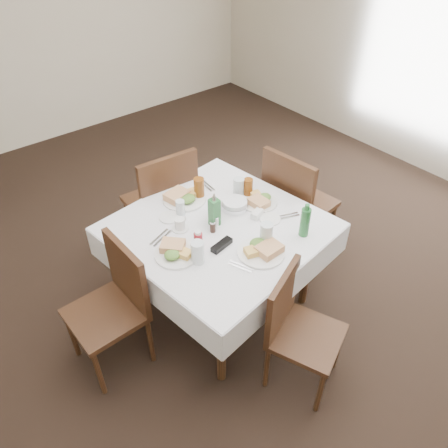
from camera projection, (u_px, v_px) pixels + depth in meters
name	position (u px, v px, depth m)	size (l,w,h in m)	color
ground_plane	(224.00, 312.00, 3.29)	(7.00, 7.00, 0.00)	black
room_shell	(224.00, 93.00, 2.22)	(6.04, 7.04, 2.80)	beige
dining_table	(219.00, 236.00, 2.94)	(1.40, 1.40, 0.76)	black
chair_north	(164.00, 199.00, 3.43)	(0.51, 0.51, 1.01)	black
chair_south	(295.00, 324.00, 2.61)	(0.52, 0.52, 0.84)	black
chair_east	(294.00, 200.00, 3.44)	(0.52, 0.52, 1.00)	black
chair_west	(116.00, 300.00, 2.71)	(0.43, 0.43, 0.90)	black
meal_north	(183.00, 197.00, 3.09)	(0.31, 0.31, 0.07)	white
meal_south	(262.00, 250.00, 2.66)	(0.29, 0.29, 0.06)	white
meal_east	(259.00, 200.00, 3.07)	(0.26, 0.26, 0.06)	white
meal_west	(176.00, 251.00, 2.66)	(0.28, 0.28, 0.06)	white
side_plate_a	(170.00, 217.00, 2.95)	(0.14, 0.14, 0.01)	white
side_plate_b	(270.00, 219.00, 2.93)	(0.14, 0.14, 0.01)	white
water_n	(180.00, 208.00, 2.95)	(0.06, 0.06, 0.11)	silver
water_s	(266.00, 234.00, 2.71)	(0.08, 0.08, 0.15)	silver
water_e	(239.00, 187.00, 3.11)	(0.08, 0.08, 0.14)	silver
water_w	(198.00, 252.00, 2.58)	(0.08, 0.08, 0.15)	silver
iced_tea_a	(199.00, 188.00, 3.09)	(0.07, 0.07, 0.16)	brown
iced_tea_b	(248.00, 188.00, 3.11)	(0.07, 0.07, 0.14)	brown
bread_basket	(235.00, 205.00, 3.02)	(0.19, 0.19, 0.06)	silver
oil_cruet_dark	(214.00, 208.00, 2.89)	(0.05, 0.05, 0.20)	black
oil_cruet_green	(214.00, 211.00, 2.83)	(0.06, 0.06, 0.25)	#266D32
ketchup_bottle	(198.00, 239.00, 2.70)	(0.05, 0.05, 0.12)	maroon
salt_shaker	(216.00, 221.00, 2.86)	(0.03, 0.03, 0.08)	white
pepper_shaker	(213.00, 226.00, 2.81)	(0.04, 0.04, 0.08)	#39251D
coffee_mug	(180.00, 224.00, 2.84)	(0.12, 0.11, 0.08)	white
sunglasses	(222.00, 245.00, 2.71)	(0.16, 0.08, 0.03)	black
green_bottle	(305.00, 222.00, 2.75)	(0.06, 0.06, 0.24)	#266D32
sugar_caddy	(257.00, 214.00, 2.95)	(0.10, 0.08, 0.05)	white
cutlery_n	(207.00, 186.00, 3.24)	(0.05, 0.16, 0.01)	silver
cutlery_s	(241.00, 266.00, 2.58)	(0.09, 0.16, 0.01)	silver
cutlery_e	(287.00, 216.00, 2.96)	(0.18, 0.10, 0.01)	silver
cutlery_w	(161.00, 238.00, 2.78)	(0.18, 0.10, 0.01)	silver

